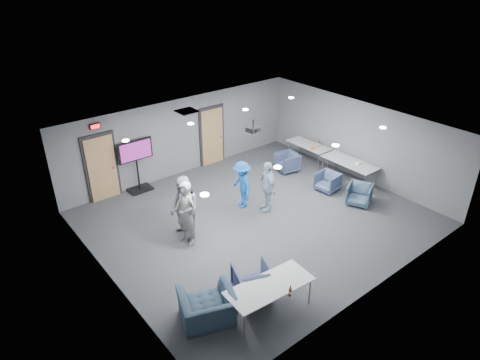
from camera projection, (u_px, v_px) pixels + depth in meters
floor at (257, 218)px, 12.71m from camera, size 9.00×9.00×0.00m
ceiling at (259, 133)px, 11.45m from camera, size 9.00×9.00×0.00m
wall_back at (183, 136)px, 14.84m from camera, size 9.00×0.02×2.70m
wall_front at (378, 244)px, 9.32m from camera, size 9.00×0.02×2.70m
wall_left at (106, 236)px, 9.60m from camera, size 0.02×8.00×2.70m
wall_right at (358, 140)px, 14.57m from camera, size 0.02×8.00×2.70m
door_left at (102, 168)px, 13.29m from camera, size 1.06×0.17×2.24m
door_right at (212, 136)px, 15.61m from camera, size 1.06×0.17×2.24m
exit_sign at (95, 126)px, 12.63m from camera, size 0.32×0.08×0.16m
hvac_diffuser at (187, 111)px, 13.12m from camera, size 0.60×0.60×0.03m
downlights at (259, 134)px, 11.46m from camera, size 6.18×3.78×0.02m
person_a at (186, 213)px, 11.26m from camera, size 0.57×0.74×1.82m
person_b at (184, 209)px, 11.41m from camera, size 0.75×0.94×1.86m
person_c at (267, 186)px, 12.79m from camera, size 0.66×1.02×1.61m
person_d at (242, 185)px, 12.97m from camera, size 0.78×1.09×1.52m
chair_right_a at (287, 162)px, 15.35m from camera, size 0.87×0.85×0.68m
chair_right_b at (328, 182)px, 14.08m from camera, size 0.76×0.74×0.63m
chair_right_c at (359, 194)px, 13.31m from camera, size 0.96×0.95×0.66m
chair_front_a at (252, 281)px, 9.70m from camera, size 1.05×1.06×0.76m
chair_front_b at (208, 308)px, 8.98m from camera, size 1.41×1.32×0.74m
table_right_a at (309, 146)px, 15.81m from camera, size 0.70×1.68×0.73m
table_right_b at (350, 163)px, 14.50m from camera, size 0.81×1.93×0.73m
table_front_left at (270, 287)px, 9.08m from camera, size 1.98×0.94×0.73m
bottle_front at (290, 292)px, 8.74m from camera, size 0.07×0.07×0.27m
bottle_right at (319, 144)px, 15.59m from camera, size 0.07×0.07×0.25m
snack_box at (313, 149)px, 15.40m from camera, size 0.22×0.16×0.05m
wrapper at (359, 163)px, 14.32m from camera, size 0.23×0.16×0.05m
tv_stand at (137, 163)px, 13.77m from camera, size 1.16×0.55×1.78m
projector at (253, 129)px, 12.55m from camera, size 0.39×0.37×0.36m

